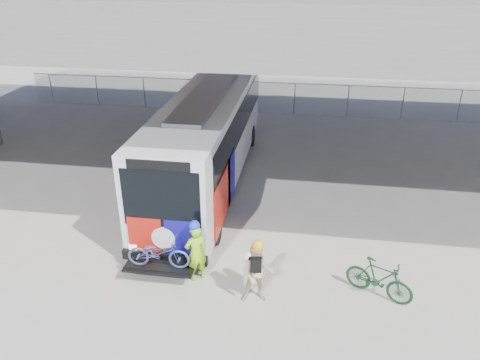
% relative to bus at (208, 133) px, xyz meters
% --- Properties ---
extents(ground, '(160.00, 160.00, 0.00)m').
position_rel_bus_xyz_m(ground, '(2.00, -2.55, -2.11)').
color(ground, '#9E9991').
rests_on(ground, ground).
extents(bus, '(2.67, 12.90, 3.69)m').
position_rel_bus_xyz_m(bus, '(0.00, 0.00, 0.00)').
color(bus, silver).
rests_on(bus, ground).
extents(overpass, '(40.00, 16.00, 7.95)m').
position_rel_bus_xyz_m(overpass, '(2.00, 1.45, 4.44)').
color(overpass, '#605E59').
rests_on(overpass, ground).
extents(chainlink_fence, '(30.00, 0.06, 30.00)m').
position_rel_bus_xyz_m(chainlink_fence, '(2.00, 9.45, -0.68)').
color(chainlink_fence, gray).
rests_on(chainlink_fence, ground).
extents(bollard, '(0.27, 0.27, 1.05)m').
position_rel_bus_xyz_m(bollard, '(2.49, -6.32, -1.55)').
color(bollard, white).
rests_on(bollard, ground).
extents(cyclist_hivis, '(0.76, 0.71, 1.92)m').
position_rel_bus_xyz_m(cyclist_hivis, '(1.00, -6.32, -1.18)').
color(cyclist_hivis, '#94DD17').
rests_on(cyclist_hivis, ground).
extents(cyclist_tan, '(0.94, 0.78, 1.91)m').
position_rel_bus_xyz_m(cyclist_tan, '(2.83, -6.99, -1.21)').
color(cyclist_tan, tan).
rests_on(cyclist_tan, ground).
extents(bike_parked, '(1.92, 1.31, 1.13)m').
position_rel_bus_xyz_m(bike_parked, '(6.05, -6.32, -1.54)').
color(bike_parked, '#123A1E').
rests_on(bike_parked, ground).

